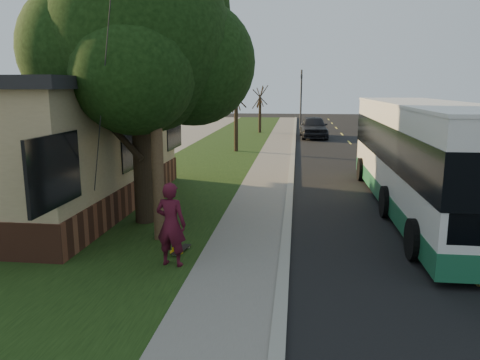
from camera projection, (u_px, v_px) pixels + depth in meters
The scene contains 16 objects.
ground at pixel (285, 260), 10.97m from camera, with size 120.00×120.00×0.00m, color black.
road at pixel (384, 180), 20.23m from camera, with size 8.00×80.00×0.01m, color black.
curb at pixel (291, 177), 20.69m from camera, with size 0.25×80.00×0.12m, color gray.
sidewalk at pixel (268, 177), 20.82m from camera, with size 2.00×80.00×0.08m, color slate.
grass_verge at pixel (192, 175), 21.23m from camera, with size 5.00×80.00×0.07m, color black.
fire_hydrant at pixel (176, 238), 11.20m from camera, with size 0.32×0.32×0.74m.
utility_pole at pixel (154, 60), 11.42m from camera, with size 2.86×3.21×9.07m.
leafy_tree at pixel (141, 44), 13.03m from camera, with size 6.30×6.00×7.80m.
bare_tree_near at pixel (236, 117), 28.48m from camera, with size 1.38×1.21×4.31m.
bare_tree_far at pixel (260, 110), 40.13m from camera, with size 1.38×1.21×4.03m.
traffic_signal at pixel (301, 95), 43.38m from camera, with size 0.18×0.22×5.50m.
transit_bus at pixel (426, 154), 15.08m from camera, with size 2.99×12.97×3.51m.
skateboarder at pixel (171, 224), 10.33m from camera, with size 0.69×0.45×1.90m, color #450D1E.
skateboard_main at pixel (181, 250), 11.33m from camera, with size 0.34×0.80×0.07m.
dumpster at pixel (44, 175), 18.10m from camera, with size 1.57×1.40×1.15m.
distant_car at pixel (314, 127), 36.81m from camera, with size 2.03×5.05×1.72m, color black.
Camera 1 is at (0.22, -10.44, 4.02)m, focal length 35.00 mm.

